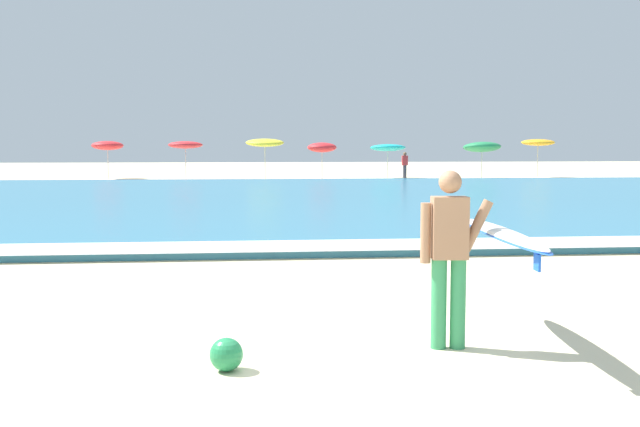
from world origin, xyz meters
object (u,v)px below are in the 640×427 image
(beach_umbrella_1, at_px, (185,145))
(beach_umbrella_5, at_px, (482,147))
(surfer_with_board, at_px, (475,243))
(beach_umbrella_6, at_px, (538,143))
(beach_umbrella_4, at_px, (388,148))
(beach_umbrella_0, at_px, (107,146))
(beach_umbrella_3, at_px, (322,147))
(beach_umbrella_2, at_px, (265,143))
(beachgoer_near_row_left, at_px, (405,165))
(beach_ball, at_px, (226,355))

(beach_umbrella_1, xyz_separation_m, beach_umbrella_5, (17.45, 0.49, -0.12))
(surfer_with_board, height_order, beach_umbrella_1, beach_umbrella_1)
(beach_umbrella_5, height_order, beach_umbrella_6, beach_umbrella_6)
(surfer_with_board, height_order, beach_umbrella_4, beach_umbrella_4)
(beach_umbrella_0, bearing_deg, beach_umbrella_3, -6.28)
(beach_umbrella_2, xyz_separation_m, beachgoer_near_row_left, (7.82, -1.63, -1.26))
(beach_umbrella_0, relative_size, beachgoer_near_row_left, 1.41)
(surfer_with_board, distance_m, beach_umbrella_4, 38.06)
(beach_umbrella_6, distance_m, beach_ball, 41.96)
(beach_umbrella_4, bearing_deg, surfer_with_board, -99.59)
(beach_umbrella_1, distance_m, beach_ball, 37.09)
(beach_ball, bearing_deg, beach_umbrella_1, 94.88)
(beach_umbrella_6, height_order, beach_ball, beach_umbrella_6)
(beach_umbrella_2, bearing_deg, beach_ball, -92.09)
(beach_umbrella_1, height_order, beachgoer_near_row_left, beach_umbrella_1)
(beachgoer_near_row_left, bearing_deg, beach_umbrella_3, 154.04)
(beach_umbrella_3, xyz_separation_m, beach_umbrella_5, (9.60, -0.04, 0.02))
(beach_umbrella_4, distance_m, beach_umbrella_6, 9.24)
(beach_umbrella_4, relative_size, beach_umbrella_6, 0.91)
(beach_umbrella_2, distance_m, beach_umbrella_4, 7.46)
(beach_umbrella_6, bearing_deg, surfer_with_board, -112.63)
(beachgoer_near_row_left, bearing_deg, beach_umbrella_1, 172.38)
(beach_umbrella_3, relative_size, beach_umbrella_5, 0.93)
(beach_umbrella_1, distance_m, beachgoer_near_row_left, 12.47)
(beach_umbrella_2, height_order, beach_umbrella_5, beach_umbrella_2)
(surfer_with_board, height_order, beachgoer_near_row_left, surfer_with_board)
(beach_umbrella_6, bearing_deg, beach_ball, -115.35)
(surfer_with_board, bearing_deg, beach_umbrella_5, 72.08)
(beach_umbrella_0, bearing_deg, beach_umbrella_5, -3.65)
(surfer_with_board, bearing_deg, beach_umbrella_6, 67.37)
(beach_umbrella_0, height_order, beach_umbrella_3, beach_umbrella_0)
(beach_umbrella_0, distance_m, beach_ball, 39.63)
(beach_umbrella_1, relative_size, beachgoer_near_row_left, 1.39)
(beach_umbrella_2, relative_size, beach_umbrella_4, 1.12)
(surfer_with_board, height_order, beach_ball, surfer_with_board)
(beach_umbrella_2, xyz_separation_m, beach_umbrella_6, (16.60, 0.99, 0.02))
(beach_umbrella_1, height_order, beach_umbrella_3, beach_umbrella_1)
(beach_umbrella_5, height_order, beach_ball, beach_umbrella_5)
(beach_umbrella_6, bearing_deg, beach_umbrella_3, -178.08)
(beach_umbrella_0, xyz_separation_m, beachgoer_near_row_left, (16.97, -3.55, -1.09))
(surfer_with_board, relative_size, beach_umbrella_1, 1.32)
(beach_umbrella_3, bearing_deg, beach_umbrella_2, -170.71)
(surfer_with_board, height_order, beach_umbrella_2, beach_umbrella_2)
(surfer_with_board, relative_size, beachgoer_near_row_left, 1.84)
(beach_umbrella_6, bearing_deg, beachgoer_near_row_left, -163.39)
(beach_umbrella_4, bearing_deg, beach_umbrella_5, -6.52)
(beach_umbrella_1, bearing_deg, beach_umbrella_0, 157.78)
(surfer_with_board, distance_m, beach_umbrella_1, 36.82)
(beach_umbrella_5, bearing_deg, surfer_with_board, -107.92)
(beachgoer_near_row_left, bearing_deg, beach_ball, -104.56)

